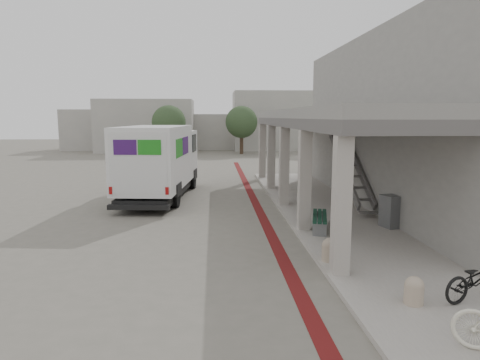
{
  "coord_description": "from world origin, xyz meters",
  "views": [
    {
      "loc": [
        -0.8,
        -12.9,
        3.74
      ],
      "look_at": [
        0.08,
        1.46,
        1.6
      ],
      "focal_mm": 32.0,
      "sensor_mm": 36.0,
      "label": 1
    }
  ],
  "objects": [
    {
      "name": "tree_mid",
      "position": [
        2.0,
        30.0,
        3.18
      ],
      "size": [
        3.2,
        3.2,
        4.8
      ],
      "color": "#38281C",
      "rests_on": "ground"
    },
    {
      "name": "bollard_near",
      "position": [
        3.06,
        -5.22,
        0.4
      ],
      "size": [
        0.37,
        0.37,
        0.56
      ],
      "color": "tan",
      "rests_on": "sidewalk"
    },
    {
      "name": "ground",
      "position": [
        0.0,
        0.0,
        0.0
      ],
      "size": [
        120.0,
        120.0,
        0.0
      ],
      "primitive_type": "plane",
      "color": "#666358",
      "rests_on": "ground"
    },
    {
      "name": "utility_cabinet",
      "position": [
        5.0,
        0.53,
        0.65
      ],
      "size": [
        0.62,
        0.73,
        1.06
      ],
      "primitive_type": "cube",
      "rotation": [
        0.0,
        0.0,
        0.24
      ],
      "color": "slate",
      "rests_on": "sidewalk"
    },
    {
      "name": "bollard_far",
      "position": [
        2.1,
        -2.65,
        0.42
      ],
      "size": [
        0.4,
        0.4,
        0.59
      ],
      "color": "tan",
      "rests_on": "sidewalk"
    },
    {
      "name": "fedex_truck",
      "position": [
        -3.27,
        6.79,
        1.77
      ],
      "size": [
        3.17,
        7.99,
        3.32
      ],
      "rotation": [
        0.0,
        0.0,
        -0.1
      ],
      "color": "black",
      "rests_on": "ground"
    },
    {
      "name": "tree_right",
      "position": [
        10.0,
        29.0,
        3.18
      ],
      "size": [
        3.2,
        3.2,
        4.8
      ],
      "color": "#38281C",
      "rests_on": "ground"
    },
    {
      "name": "bench",
      "position": [
        2.6,
        0.39,
        0.45
      ],
      "size": [
        0.9,
        2.03,
        0.47
      ],
      "rotation": [
        0.0,
        0.0,
        -0.24
      ],
      "color": "slate",
      "rests_on": "sidewalk"
    },
    {
      "name": "tree_left",
      "position": [
        -5.0,
        28.0,
        3.18
      ],
      "size": [
        3.2,
        3.2,
        4.8
      ],
      "color": "#38281C",
      "rests_on": "ground"
    },
    {
      "name": "bicycle_black",
      "position": [
        4.4,
        -5.12,
        0.56
      ],
      "size": [
        1.79,
        1.11,
        0.89
      ],
      "primitive_type": "imported",
      "rotation": [
        0.0,
        0.0,
        1.9
      ],
      "color": "black",
      "rests_on": "sidewalk"
    },
    {
      "name": "sidewalk",
      "position": [
        4.0,
        0.0,
        0.06
      ],
      "size": [
        4.4,
        28.0,
        0.12
      ],
      "primitive_type": "cube",
      "color": "gray",
      "rests_on": "ground"
    },
    {
      "name": "distant_backdrop",
      "position": [
        -2.84,
        35.89,
        2.7
      ],
      "size": [
        28.0,
        10.0,
        6.5
      ],
      "color": "#97958F",
      "rests_on": "ground"
    },
    {
      "name": "bike_lane_stripe",
      "position": [
        1.0,
        2.0,
        0.01
      ],
      "size": [
        0.35,
        40.0,
        0.01
      ],
      "primitive_type": "cube",
      "color": "#5D1213",
      "rests_on": "ground"
    },
    {
      "name": "transit_building",
      "position": [
        6.83,
        4.5,
        3.4
      ],
      "size": [
        7.6,
        17.0,
        7.0
      ],
      "color": "gray",
      "rests_on": "ground"
    }
  ]
}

